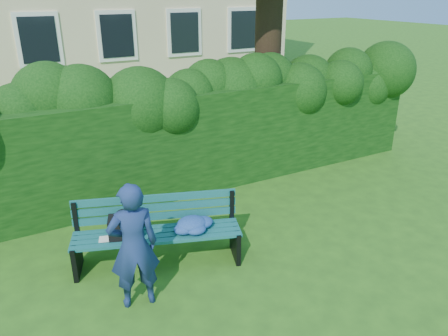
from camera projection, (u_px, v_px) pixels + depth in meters
ground at (244, 242)px, 6.37m from camera, size 80.00×80.00×0.00m
hedge at (181, 141)px, 7.81m from camera, size 10.00×1.00×1.80m
park_bench at (159, 229)px, 5.72m from camera, size 2.23×1.23×0.89m
man_reading at (134, 246)px, 4.85m from camera, size 0.61×0.45×1.53m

